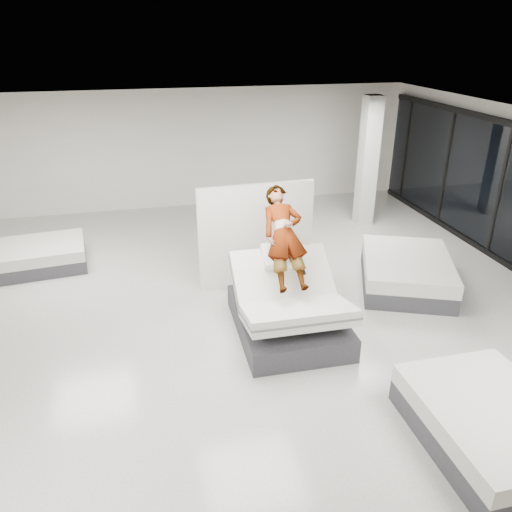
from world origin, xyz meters
The scene contains 9 objects.
room centered at (0.00, 0.00, 1.60)m, with size 14.00×14.04×3.20m.
hero_bed centered at (0.63, 0.06, 0.42)m, with size 1.71×2.23×1.33m.
person centered at (0.64, 0.38, 1.35)m, with size 0.67×0.44×1.84m, color slate.
remote centered at (0.85, 0.03, 1.11)m, with size 0.05×0.14×0.03m, color black.
divider_panel centered at (0.53, 1.89, 1.01)m, with size 2.23×0.10×2.03m, color white.
flat_bed_right_far centered at (3.35, 1.10, 0.30)m, with size 2.33×2.62×0.60m.
flat_bed_right_near centered at (2.28, -2.89, 0.28)m, with size 1.55×2.06×0.57m.
flat_bed_left_far centered at (-3.76, 3.65, 0.26)m, with size 2.01×1.60×0.51m.
column centered at (4.00, 4.50, 1.60)m, with size 0.40×0.40×3.20m, color silver.
Camera 1 is at (-1.53, -6.68, 4.63)m, focal length 35.00 mm.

